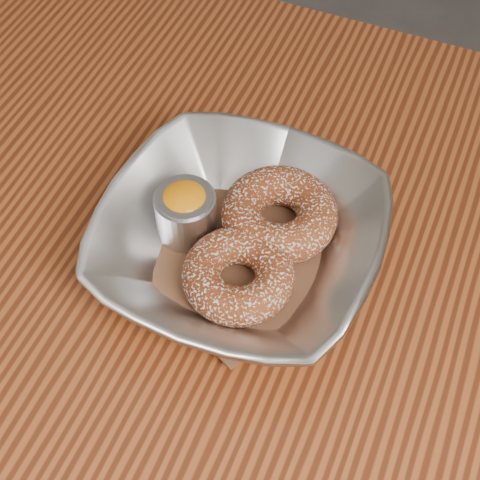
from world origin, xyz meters
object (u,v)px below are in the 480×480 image
at_px(serving_bowl, 240,242).
at_px(ramekin, 186,211).
at_px(table, 265,398).
at_px(donut_front, 238,275).
at_px(donut_back, 279,214).

bearing_deg(serving_bowl, ramekin, 172.44).
xyz_separation_m(table, donut_front, (-0.04, 0.03, 0.12)).
bearing_deg(table, ramekin, 145.43).
distance_m(donut_back, ramekin, 0.08).
bearing_deg(ramekin, donut_front, -30.01).
xyz_separation_m(donut_front, ramekin, (-0.06, 0.04, 0.01)).
bearing_deg(serving_bowl, donut_front, -69.62).
bearing_deg(serving_bowl, table, -51.50).
distance_m(table, ramekin, 0.18).
xyz_separation_m(serving_bowl, ramekin, (-0.05, 0.01, 0.01)).
relative_size(serving_bowl, donut_back, 2.34).
bearing_deg(donut_back, donut_front, -96.75).
relative_size(table, serving_bowl, 5.38).
distance_m(donut_back, donut_front, 0.07).
relative_size(table, donut_back, 12.58).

